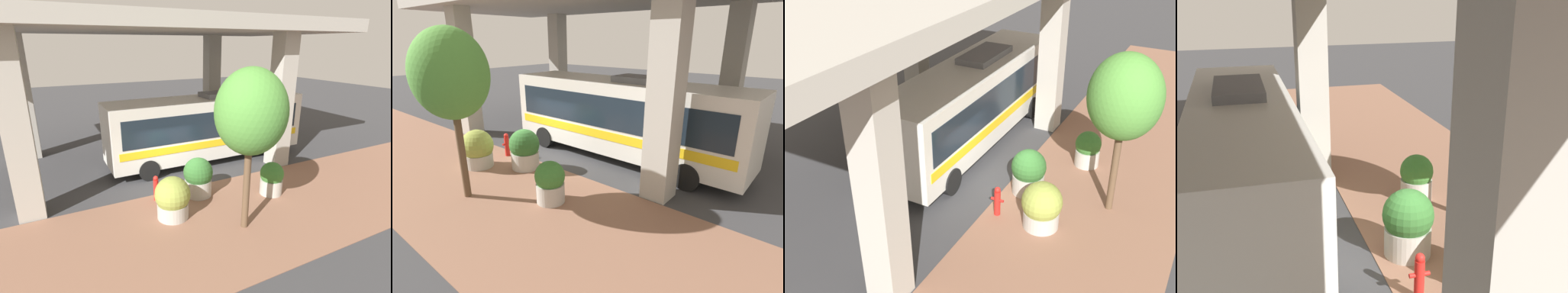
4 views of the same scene
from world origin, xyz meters
TOP-DOWN VIEW (x-y plane):
  - ground_plane at (0.00, 0.00)m, footprint 80.00×80.00m
  - sidewalk_strip at (-3.00, 0.00)m, footprint 6.00×40.00m
  - overpass at (4.00, 0.00)m, footprint 9.40×19.55m
  - bus at (2.73, -2.84)m, footprint 2.65×10.68m
  - fire_hydrant at (-0.45, 1.28)m, footprint 0.44×0.21m
  - planter_front at (-2.09, -3.25)m, footprint 0.98×0.98m
  - planter_middle at (-1.94, 1.17)m, footprint 1.30×1.30m
  - planter_back at (-0.81, -0.44)m, footprint 1.22×1.22m
  - street_tree_near at (-3.63, -0.80)m, footprint 2.28×2.28m

SIDE VIEW (x-z plane):
  - ground_plane at x=0.00m, z-range 0.00..0.00m
  - sidewalk_strip at x=-3.00m, z-range 0.00..0.02m
  - fire_hydrant at x=-0.45m, z-range 0.01..1.08m
  - planter_front at x=-2.09m, z-range 0.00..1.42m
  - planter_middle at x=-1.94m, z-range -0.02..1.57m
  - planter_back at x=-0.81m, z-range -0.01..1.65m
  - bus at x=2.73m, z-range 0.15..3.81m
  - street_tree_near at x=-3.63m, z-range 1.32..6.77m
  - overpass at x=4.00m, z-range 2.72..9.92m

